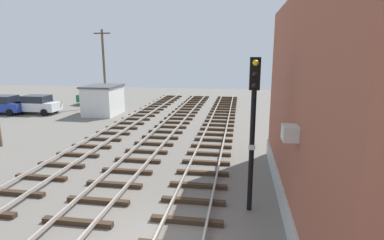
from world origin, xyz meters
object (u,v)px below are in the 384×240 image
object	(u,v)px
parked_car_green	(97,96)
utility_pole_far	(104,67)
signal_mast	(253,118)
brick_building	(370,110)
parked_car_white	(37,104)
control_hut	(103,100)
parked_car_blue	(3,105)

from	to	relation	value
parked_car_green	utility_pole_far	size ratio (longest dim) A/B	0.52
signal_mast	utility_pole_far	world-z (taller)	utility_pole_far
utility_pole_far	brick_building	bearing A→B (deg)	-47.18
signal_mast	parked_car_white	xyz separation A→B (m)	(-19.67, 15.56, -2.58)
signal_mast	parked_car_white	size ratio (longest dim) A/B	1.32
signal_mast	brick_building	distance (m)	3.83
parked_car_white	brick_building	bearing A→B (deg)	-33.23
control_hut	parked_car_blue	bearing A→B (deg)	-172.30
brick_building	signal_mast	bearing A→B (deg)	-177.40
parked_car_white	parked_car_blue	xyz separation A→B (m)	(-3.07, -0.63, 0.00)
control_hut	parked_car_white	size ratio (longest dim) A/B	0.90
control_hut	parked_car_green	xyz separation A→B (m)	(-3.25, 5.36, -0.49)
parked_car_white	parked_car_blue	world-z (taller)	same
control_hut	parked_car_green	size ratio (longest dim) A/B	0.90
signal_mast	control_hut	world-z (taller)	signal_mast
brick_building	parked_car_white	size ratio (longest dim) A/B	3.11
control_hut	parked_car_blue	distance (m)	9.62
brick_building	utility_pole_far	xyz separation A→B (m)	(-18.65, 20.13, 0.41)
signal_mast	parked_car_blue	xyz separation A→B (m)	(-22.75, 14.93, -2.58)
brick_building	parked_car_green	xyz separation A→B (m)	(-20.28, 21.40, -2.93)
control_hut	parked_car_white	bearing A→B (deg)	-174.20
brick_building	utility_pole_far	size ratio (longest dim) A/B	1.61
parked_car_green	parked_car_blue	size ratio (longest dim) A/B	1.00
brick_building	control_hut	bearing A→B (deg)	136.73
signal_mast	parked_car_green	world-z (taller)	signal_mast
control_hut	parked_car_white	distance (m)	6.50
parked_car_green	parked_car_blue	distance (m)	9.14
control_hut	parked_car_blue	world-z (taller)	control_hut
parked_car_white	utility_pole_far	size ratio (longest dim) A/B	0.52
brick_building	utility_pole_far	bearing A→B (deg)	132.82
parked_car_green	parked_car_white	distance (m)	6.81
parked_car_green	utility_pole_far	world-z (taller)	utility_pole_far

